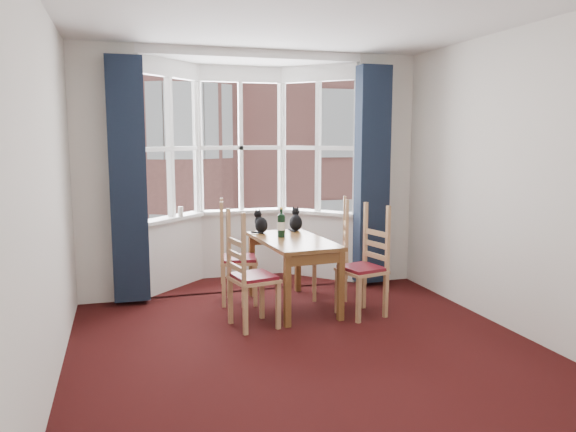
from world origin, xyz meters
name	(u,v)px	position (x,y,z in m)	size (l,w,h in m)	color
floor	(317,360)	(0.00, 0.00, 0.00)	(4.50, 4.50, 0.00)	black
ceiling	(320,4)	(0.00, 0.00, 2.80)	(4.50, 4.50, 0.00)	white
wall_left	(44,198)	(-2.00, 0.00, 1.40)	(4.50, 4.50, 0.00)	silver
wall_right	(532,184)	(2.00, 0.00, 1.40)	(4.50, 4.50, 0.00)	silver
wall_near	(506,240)	(0.00, -2.25, 1.40)	(4.00, 4.00, 0.00)	silver
wall_back_pier_left	(106,175)	(-1.65, 2.25, 1.40)	(0.70, 0.12, 2.80)	silver
wall_back_pier_right	(383,170)	(1.65, 2.25, 1.40)	(0.70, 0.12, 2.80)	silver
bay_window	(245,170)	(0.00, 2.75, 1.40)	(2.76, 0.94, 2.80)	white
curtain_left	(128,181)	(-1.42, 2.07, 1.35)	(0.38, 0.22, 2.60)	#172033
curtain_right	(372,176)	(1.42, 2.07, 1.35)	(0.38, 0.22, 2.60)	#172033
dining_table	(293,249)	(0.23, 1.44, 0.64)	(0.76, 1.29, 0.74)	brown
chair_left_near	(245,280)	(-0.40, 0.94, 0.47)	(0.48, 0.49, 0.92)	tan
chair_left_far	(230,260)	(-0.37, 1.82, 0.47)	(0.47, 0.48, 0.92)	tan
chair_right_near	(369,269)	(0.91, 1.00, 0.47)	(0.49, 0.50, 0.92)	tan
chair_right_far	(337,256)	(0.83, 1.67, 0.47)	(0.51, 0.52, 0.92)	tan
cat_left	(261,224)	(0.00, 1.93, 0.85)	(0.20, 0.23, 0.27)	black
cat_right	(296,221)	(0.42, 1.96, 0.85)	(0.19, 0.23, 0.28)	black
wine_bottle	(281,224)	(0.15, 1.60, 0.88)	(0.08, 0.08, 0.32)	black
candle_tall	(181,212)	(-0.82, 2.60, 0.93)	(0.06, 0.06, 0.12)	white
street	(150,259)	(0.00, 32.25, -6.00)	(80.00, 80.00, 0.00)	#333335
tenement_building	(170,144)	(0.00, 14.01, 1.60)	(18.40, 7.80, 15.20)	#A25E54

